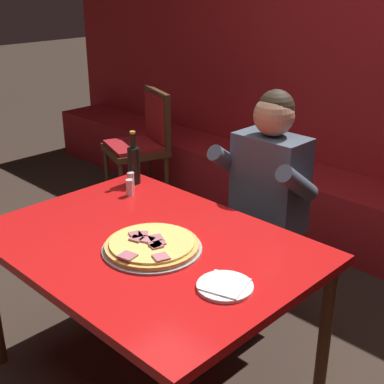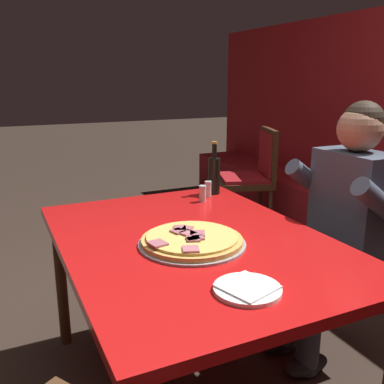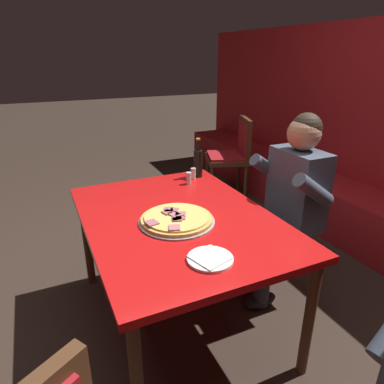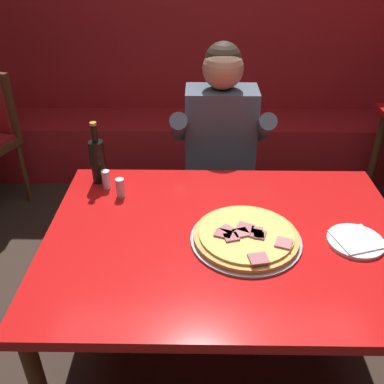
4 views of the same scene
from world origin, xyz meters
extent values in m
cylinder|color=#4C2D19|center=(-0.64, -0.45, 0.35)|extent=(0.06, 0.06, 0.71)
cylinder|color=#4C2D19|center=(-0.64, 0.45, 0.35)|extent=(0.06, 0.06, 0.71)
cube|color=red|center=(0.00, 0.00, 0.73)|extent=(1.39, 1.02, 0.04)
cylinder|color=#9E9EA3|center=(0.07, -0.04, 0.75)|extent=(0.42, 0.42, 0.01)
cylinder|color=gold|center=(0.07, -0.04, 0.77)|extent=(0.39, 0.39, 0.02)
cylinder|color=#E5BC5B|center=(0.07, -0.04, 0.78)|extent=(0.35, 0.35, 0.01)
cube|color=#A85B66|center=(0.07, -0.01, 0.79)|extent=(0.08, 0.08, 0.01)
cube|color=#A85B66|center=(0.01, -0.07, 0.79)|extent=(0.06, 0.06, 0.01)
cube|color=#A85B66|center=(0.11, -0.05, 0.79)|extent=(0.07, 0.06, 0.01)
cube|color=#B76670|center=(0.20, -0.10, 0.79)|extent=(0.07, 0.07, 0.01)
cube|color=#A85B66|center=(0.11, -0.06, 0.79)|extent=(0.04, 0.04, 0.01)
cube|color=#B76670|center=(0.05, -0.04, 0.79)|extent=(0.07, 0.07, 0.01)
cube|color=#A85B66|center=(0.00, -0.02, 0.79)|extent=(0.07, 0.07, 0.01)
cube|color=#A85B66|center=(0.11, -0.03, 0.79)|extent=(0.05, 0.05, 0.01)
cube|color=#A85B66|center=(-0.02, -0.05, 0.79)|extent=(0.07, 0.07, 0.01)
cube|color=#A85B66|center=(0.10, -0.19, 0.79)|extent=(0.07, 0.07, 0.01)
cylinder|color=white|center=(0.48, -0.04, 0.75)|extent=(0.21, 0.21, 0.01)
cube|color=white|center=(0.48, -0.04, 0.76)|extent=(0.19, 0.19, 0.01)
cylinder|color=black|center=(-0.57, 0.40, 0.85)|extent=(0.07, 0.07, 0.20)
cylinder|color=black|center=(-0.57, 0.40, 0.99)|extent=(0.03, 0.03, 0.08)
cylinder|color=#B29933|center=(-0.57, 0.40, 1.03)|extent=(0.03, 0.03, 0.01)
cylinder|color=silver|center=(-0.52, 0.34, 0.78)|extent=(0.04, 0.04, 0.07)
cylinder|color=#516B33|center=(-0.52, 0.34, 0.77)|extent=(0.03, 0.03, 0.04)
cylinder|color=silver|center=(-0.52, 0.34, 0.83)|extent=(0.04, 0.04, 0.01)
cylinder|color=silver|center=(-0.45, 0.27, 0.78)|extent=(0.04, 0.04, 0.07)
cylinder|color=#28231E|center=(-0.45, 0.27, 0.77)|extent=(0.03, 0.03, 0.04)
cylinder|color=silver|center=(-0.45, 0.27, 0.83)|extent=(0.04, 0.04, 0.01)
ellipsoid|color=black|center=(-0.09, 0.55, 0.04)|extent=(0.11, 0.24, 0.09)
ellipsoid|color=black|center=(0.11, 0.55, 0.04)|extent=(0.11, 0.24, 0.09)
cylinder|color=#282833|center=(-0.09, 0.55, 0.23)|extent=(0.11, 0.11, 0.43)
cylinder|color=#282833|center=(0.11, 0.55, 0.23)|extent=(0.11, 0.11, 0.43)
cube|color=#282833|center=(0.01, 0.65, 0.51)|extent=(0.34, 0.40, 0.12)
cube|color=#424C5B|center=(0.01, 0.85, 0.78)|extent=(0.38, 0.22, 0.52)
cylinder|color=#424C5B|center=(-0.21, 0.77, 0.86)|extent=(0.09, 0.30, 0.25)
cylinder|color=#424C5B|center=(0.23, 0.77, 0.86)|extent=(0.09, 0.30, 0.25)
sphere|color=tan|center=(0.01, 0.85, 1.15)|extent=(0.21, 0.21, 0.21)
sphere|color=#2D2319|center=(0.01, 0.87, 1.18)|extent=(0.19, 0.19, 0.19)
cylinder|color=#4C2D19|center=(-1.86, 1.15, 0.23)|extent=(0.04, 0.04, 0.47)
cylinder|color=#4C2D19|center=(-1.50, 1.02, 0.23)|extent=(0.04, 0.04, 0.47)
cylinder|color=#4C2D19|center=(-1.73, 1.51, 0.23)|extent=(0.04, 0.04, 0.47)
cylinder|color=#4C2D19|center=(-1.37, 1.38, 0.23)|extent=(0.04, 0.04, 0.47)
cube|color=#4C2D19|center=(-1.61, 1.27, 0.49)|extent=(0.56, 0.56, 0.05)
cube|color=#A3191E|center=(-1.61, 1.27, 0.53)|extent=(0.52, 0.52, 0.03)
cube|color=#4C2D19|center=(-1.55, 1.45, 0.74)|extent=(0.43, 0.19, 0.44)
cube|color=#A3191E|center=(-1.56, 1.43, 0.74)|extent=(0.35, 0.15, 0.37)
camera|label=1|loc=(1.56, -1.32, 1.83)|focal=50.00mm
camera|label=2|loc=(1.47, -0.70, 1.38)|focal=40.00mm
camera|label=3|loc=(1.63, -0.66, 1.61)|focal=32.00mm
camera|label=4|loc=(-0.11, -1.31, 1.75)|focal=40.00mm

